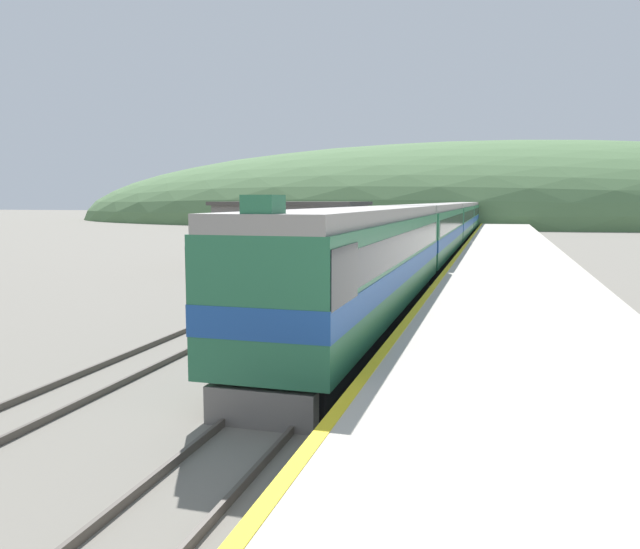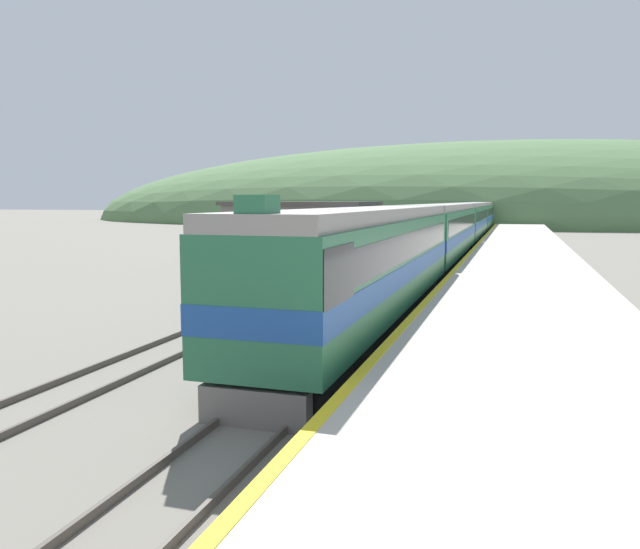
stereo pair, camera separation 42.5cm
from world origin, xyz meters
name	(u,v)px [view 2 (the right image)]	position (x,y,z in m)	size (l,w,h in m)	color
track_main	(465,244)	(0.00, 70.00, 0.08)	(1.52, 180.00, 0.16)	#4C443D
track_siding	(416,243)	(-4.91, 70.00, 0.08)	(1.52, 180.00, 0.16)	#4C443D
platform	(521,260)	(5.16, 50.00, 0.52)	(6.63, 140.00, 1.06)	#BCB5A5
distant_hills	(493,222)	(0.00, 141.39, 0.00)	(182.25, 82.01, 32.52)	#517547
station_shed	(303,234)	(-8.91, 46.55, 2.18)	(9.40, 6.98, 4.34)	slate
express_train_lead_car	(367,264)	(0.00, 27.40, 2.28)	(2.95, 20.14, 4.52)	black
carriage_second	(442,232)	(0.00, 49.59, 2.26)	(2.94, 22.01, 4.16)	black
carriage_third	(468,221)	(0.00, 72.48, 2.26)	(2.94, 22.01, 4.16)	black
carriage_fourth	(480,216)	(0.00, 95.38, 2.26)	(2.94, 22.01, 4.16)	black
siding_train	(402,230)	(-4.91, 61.98, 1.77)	(2.90, 46.58, 3.43)	black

